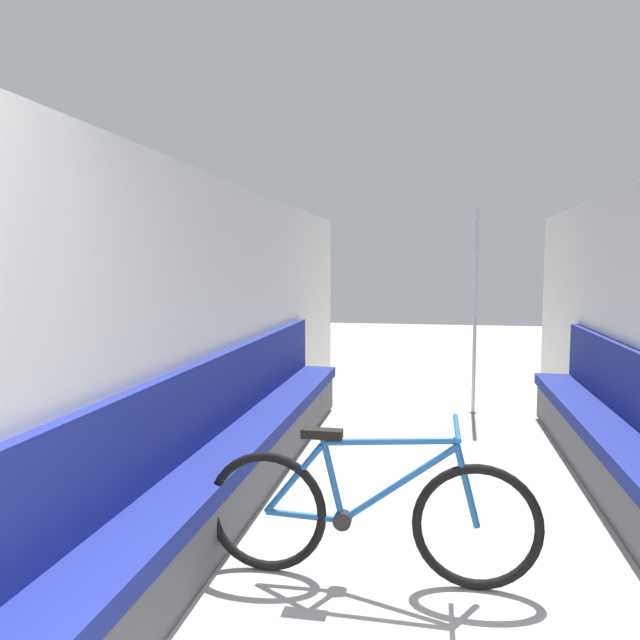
% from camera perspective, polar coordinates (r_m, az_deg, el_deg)
% --- Properties ---
extents(wall_left, '(0.10, 9.29, 2.12)m').
position_cam_1_polar(wall_left, '(4.27, -9.99, -1.33)').
color(wall_left, silver).
rests_on(wall_left, ground).
extents(bench_seat_row_left, '(0.40, 5.30, 0.94)m').
position_cam_1_polar(bench_seat_row_left, '(4.27, -7.44, -11.62)').
color(bench_seat_row_left, '#4C4C51').
rests_on(bench_seat_row_left, ground).
extents(bicycle, '(1.63, 0.46, 0.79)m').
position_cam_1_polar(bicycle, '(3.17, 4.41, -17.25)').
color(bicycle, black).
rests_on(bicycle, ground).
extents(grab_pole_near, '(0.08, 0.08, 2.10)m').
position_cam_1_polar(grab_pole_near, '(6.55, 13.99, 0.51)').
color(grab_pole_near, gray).
rests_on(grab_pole_near, ground).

